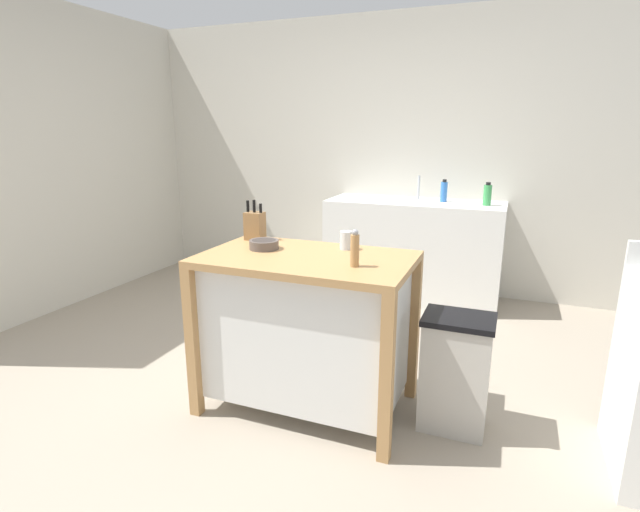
{
  "coord_description": "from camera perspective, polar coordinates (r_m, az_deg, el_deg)",
  "views": [
    {
      "loc": [
        1.17,
        -2.4,
        1.56
      ],
      "look_at": [
        0.16,
        0.13,
        0.84
      ],
      "focal_mm": 27.38,
      "sensor_mm": 36.0,
      "label": 1
    }
  ],
  "objects": [
    {
      "name": "wall_left",
      "position": [
        4.97,
        -27.21,
        10.11
      ],
      "size": [
        0.1,
        2.97,
        2.6
      ],
      "primitive_type": "cube",
      "color": "beige",
      "rests_on": "ground"
    },
    {
      "name": "ground_plane",
      "position": [
        3.09,
        -3.77,
        -15.64
      ],
      "size": [
        6.1,
        6.1,
        0.0
      ],
      "primitive_type": "plane",
      "color": "gray",
      "rests_on": "ground"
    },
    {
      "name": "pepper_grinder",
      "position": [
        2.41,
        4.09,
        0.82
      ],
      "size": [
        0.04,
        0.04,
        0.19
      ],
      "color": "#AD7F4C",
      "rests_on": "kitchen_island"
    },
    {
      "name": "trash_bin",
      "position": [
        2.73,
        15.53,
        -12.95
      ],
      "size": [
        0.36,
        0.28,
        0.63
      ],
      "color": "#B7B2A8",
      "rests_on": "ground"
    },
    {
      "name": "bottle_dish_soap",
      "position": [
        4.55,
        14.28,
        7.33
      ],
      "size": [
        0.06,
        0.06,
        0.2
      ],
      "color": "blue",
      "rests_on": "sink_counter"
    },
    {
      "name": "sink_counter",
      "position": [
        4.63,
        10.78,
        0.71
      ],
      "size": [
        1.58,
        0.6,
        0.92
      ],
      "color": "silver",
      "rests_on": "ground"
    },
    {
      "name": "bottle_hand_soap",
      "position": [
        4.44,
        18.98,
        6.79
      ],
      "size": [
        0.07,
        0.07,
        0.2
      ],
      "color": "green",
      "rests_on": "sink_counter"
    },
    {
      "name": "bowl_stoneware_deep",
      "position": [
        2.79,
        -6.57,
        1.38
      ],
      "size": [
        0.17,
        0.17,
        0.05
      ],
      "color": "#564C47",
      "rests_on": "kitchen_island"
    },
    {
      "name": "knife_block",
      "position": [
        3.02,
        -7.63,
        3.58
      ],
      "size": [
        0.11,
        0.09,
        0.25
      ],
      "color": "olive",
      "rests_on": "kitchen_island"
    },
    {
      "name": "wall_back",
      "position": [
        4.92,
        8.15,
        11.53
      ],
      "size": [
        5.1,
        0.1,
        2.6
      ],
      "primitive_type": "cube",
      "color": "beige",
      "rests_on": "ground"
    },
    {
      "name": "sink_faucet",
      "position": [
        4.66,
        11.45,
        7.86
      ],
      "size": [
        0.02,
        0.02,
        0.22
      ],
      "color": "#B7BCC1",
      "rests_on": "sink_counter"
    },
    {
      "name": "drinking_cup",
      "position": [
        2.76,
        3.05,
        1.85
      ],
      "size": [
        0.07,
        0.07,
        0.1
      ],
      "color": "silver",
      "rests_on": "kitchen_island"
    },
    {
      "name": "kitchen_island",
      "position": [
        2.75,
        -1.56,
        -7.94
      ],
      "size": [
        1.14,
        0.7,
        0.89
      ],
      "color": "#AD7F4C",
      "rests_on": "ground"
    }
  ]
}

